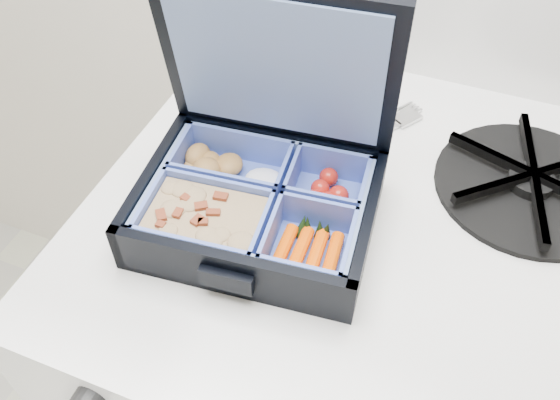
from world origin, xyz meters
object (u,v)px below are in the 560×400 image
at_px(stove, 346,381).
at_px(fork, 346,149).
at_px(burner_grate, 532,179).
at_px(bento_box, 258,207).

distance_m(stove, fork, 0.44).
bearing_deg(stove, burner_grate, 26.23).
relative_size(bento_box, fork, 1.14).
xyz_separation_m(stove, fork, (-0.05, 0.06, 0.43)).
bearing_deg(burner_grate, bento_box, -148.63).
height_order(stove, bento_box, bento_box).
height_order(burner_grate, fork, burner_grate).
xyz_separation_m(stove, burner_grate, (0.14, 0.07, 0.44)).
bearing_deg(stove, bento_box, -142.35).
xyz_separation_m(bento_box, fork, (0.05, 0.14, -0.02)).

